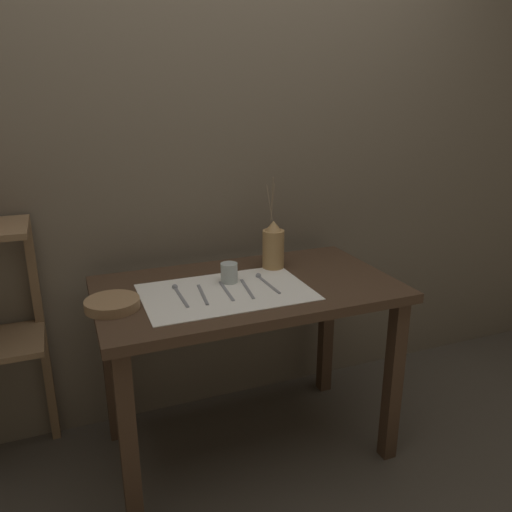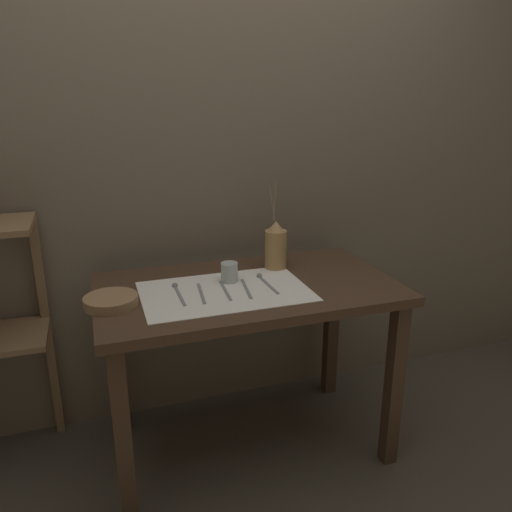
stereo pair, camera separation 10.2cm
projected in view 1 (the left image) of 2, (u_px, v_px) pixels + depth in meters
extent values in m
plane|color=#473F35|center=(248.00, 445.00, 2.29)|extent=(12.00, 12.00, 0.00)
cube|color=#6B5E4C|center=(212.00, 170.00, 2.33)|extent=(7.00, 0.06, 2.40)
cube|color=#422D1E|center=(247.00, 289.00, 2.06)|extent=(1.22, 0.70, 0.04)
cube|color=#422D1E|center=(129.00, 446.00, 1.73)|extent=(0.06, 0.06, 0.75)
cube|color=#422D1E|center=(393.00, 381.00, 2.12)|extent=(0.06, 0.06, 0.75)
cube|color=#422D1E|center=(110.00, 366.00, 2.24)|extent=(0.06, 0.06, 0.75)
cube|color=#422D1E|center=(326.00, 326.00, 2.63)|extent=(0.06, 0.06, 0.75)
cube|color=brown|center=(42.00, 334.00, 2.19)|extent=(0.04, 0.04, 1.07)
cube|color=white|center=(226.00, 292.00, 1.97)|extent=(0.66, 0.42, 0.00)
cylinder|color=#A87F4C|center=(273.00, 249.00, 2.23)|extent=(0.10, 0.10, 0.17)
cone|color=#A87F4C|center=(274.00, 226.00, 2.19)|extent=(0.07, 0.07, 0.04)
cylinder|color=#847056|center=(272.00, 199.00, 2.15)|extent=(0.01, 0.05, 0.19)
cylinder|color=#847056|center=(273.00, 202.00, 2.16)|extent=(0.02, 0.01, 0.17)
cylinder|color=#847056|center=(270.00, 203.00, 2.17)|extent=(0.02, 0.03, 0.16)
cylinder|color=#8E6B47|center=(112.00, 304.00, 1.82)|extent=(0.20, 0.20, 0.04)
cylinder|color=#B7C1BC|center=(229.00, 273.00, 2.06)|extent=(0.07, 0.07, 0.08)
cube|color=gray|center=(181.00, 297.00, 1.91)|extent=(0.01, 0.21, 0.00)
sphere|color=gray|center=(175.00, 287.00, 2.00)|extent=(0.02, 0.02, 0.02)
cube|color=gray|center=(203.00, 294.00, 1.94)|extent=(0.03, 0.21, 0.00)
cube|color=gray|center=(226.00, 291.00, 1.97)|extent=(0.03, 0.21, 0.00)
cube|color=gray|center=(247.00, 289.00, 2.00)|extent=(0.04, 0.21, 0.00)
cube|color=gray|center=(269.00, 284.00, 2.04)|extent=(0.02, 0.21, 0.00)
sphere|color=gray|center=(258.00, 276.00, 2.13)|extent=(0.02, 0.02, 0.02)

